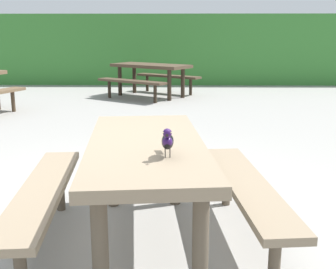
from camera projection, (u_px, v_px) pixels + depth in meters
The scene contains 5 objects.
ground_plane at pixel (110, 225), 3.31m from camera, with size 60.00×60.00×0.00m, color gray.
hedge_wall at pixel (158, 49), 12.73m from camera, with size 28.00×1.96×1.94m, color #387A33.
picnic_table_foreground at pixel (146, 168), 2.90m from camera, with size 1.83×1.86×0.74m.
bird_grackle at pixel (168, 141), 2.47m from camera, with size 0.07×0.29×0.18m.
picnic_table_mid_left at pixel (151, 72), 9.78m from camera, with size 2.36×2.35×0.74m.
Camera 1 is at (0.49, -3.05, 1.45)m, focal length 45.91 mm.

